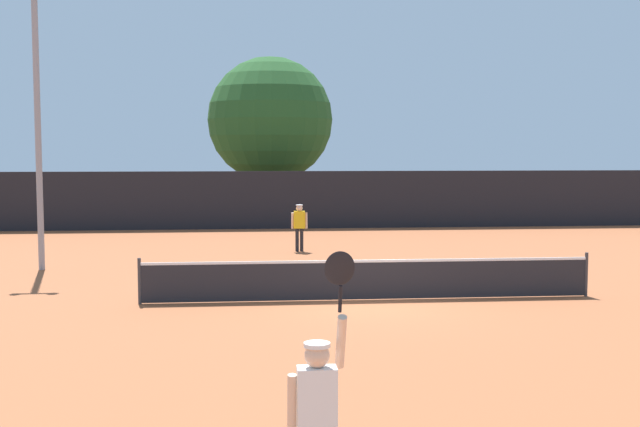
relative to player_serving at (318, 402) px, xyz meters
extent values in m
plane|color=#9E5633|center=(2.18, 10.96, -1.16)|extent=(120.00, 120.00, 0.00)
cube|color=#232328|center=(2.18, 10.96, -0.68)|extent=(10.68, 0.03, 0.91)
cube|color=white|center=(2.18, 10.96, -0.23)|extent=(10.68, 0.04, 0.06)
cylinder|color=#333338|center=(-3.16, 10.96, -0.62)|extent=(0.08, 0.08, 1.07)
cylinder|color=#333338|center=(7.52, 10.96, -0.62)|extent=(0.08, 0.08, 1.07)
cube|color=black|center=(2.18, 27.93, 0.13)|extent=(38.93, 0.12, 2.58)
cube|color=white|center=(-0.01, -0.01, 0.03)|extent=(0.38, 0.22, 0.64)
sphere|color=beige|center=(-0.01, -0.01, 0.46)|extent=(0.24, 0.24, 0.24)
cylinder|color=white|center=(-0.01, -0.01, 0.56)|extent=(0.26, 0.26, 0.04)
cylinder|color=beige|center=(-0.25, -0.01, -0.01)|extent=(0.09, 0.18, 0.61)
cylinder|color=beige|center=(0.23, 0.08, 0.56)|extent=(0.09, 0.34, 0.58)
cylinder|color=black|center=(0.23, 0.14, 0.97)|extent=(0.04, 0.11, 0.28)
ellipsoid|color=black|center=(0.23, 0.20, 1.26)|extent=(0.30, 0.13, 0.36)
cube|color=yellow|center=(1.12, 19.98, -0.04)|extent=(0.38, 0.22, 0.60)
sphere|color=beige|center=(1.12, 19.98, 0.36)|extent=(0.23, 0.23, 0.23)
cylinder|color=white|center=(1.12, 19.98, 0.46)|extent=(0.24, 0.24, 0.04)
cylinder|color=black|center=(1.04, 19.98, -0.75)|extent=(0.12, 0.12, 0.81)
cylinder|color=black|center=(1.20, 19.98, -0.75)|extent=(0.12, 0.12, 0.81)
cylinder|color=beige|center=(0.88, 19.98, -0.07)|extent=(0.09, 0.17, 0.57)
cylinder|color=beige|center=(1.36, 19.98, -0.07)|extent=(0.09, 0.16, 0.57)
sphere|color=#CCE033|center=(0.09, 14.31, -1.12)|extent=(0.07, 0.07, 0.07)
cylinder|color=gray|center=(-6.77, 16.52, 3.03)|extent=(0.18, 0.18, 8.37)
cylinder|color=brown|center=(0.51, 33.25, 0.18)|extent=(0.56, 0.56, 2.68)
sphere|color=#235123|center=(0.51, 33.25, 3.91)|extent=(6.37, 6.37, 6.37)
cube|color=white|center=(-5.28, 36.85, -0.56)|extent=(1.93, 4.21, 0.90)
cube|color=#2D333D|center=(-5.28, 36.55, 0.21)|extent=(1.72, 2.21, 0.64)
cylinder|color=black|center=(-6.13, 38.25, -0.86)|extent=(0.22, 0.60, 0.60)
cylinder|color=black|center=(-4.43, 38.25, -0.86)|extent=(0.22, 0.60, 0.60)
cylinder|color=black|center=(-6.13, 35.45, -0.86)|extent=(0.22, 0.60, 0.60)
cylinder|color=black|center=(-4.43, 35.45, -0.86)|extent=(0.22, 0.60, 0.60)
cube|color=red|center=(-0.79, 34.04, -0.56)|extent=(2.07, 4.27, 0.90)
cube|color=#2D333D|center=(-0.79, 33.74, 0.21)|extent=(1.79, 2.27, 0.64)
cylinder|color=black|center=(-1.64, 35.44, -0.86)|extent=(0.22, 0.60, 0.60)
cylinder|color=black|center=(0.06, 35.44, -0.86)|extent=(0.22, 0.60, 0.60)
cylinder|color=black|center=(-1.64, 32.64, -0.86)|extent=(0.22, 0.60, 0.60)
cylinder|color=black|center=(0.06, 32.64, -0.86)|extent=(0.22, 0.60, 0.60)
cube|color=red|center=(4.47, 36.47, -0.56)|extent=(2.04, 4.26, 0.90)
cube|color=#2D333D|center=(4.47, 36.17, 0.21)|extent=(1.77, 2.26, 0.64)
cylinder|color=black|center=(3.62, 37.87, -0.86)|extent=(0.22, 0.60, 0.60)
cylinder|color=black|center=(5.32, 37.87, -0.86)|extent=(0.22, 0.60, 0.60)
cylinder|color=black|center=(3.62, 35.07, -0.86)|extent=(0.22, 0.60, 0.60)
cylinder|color=black|center=(5.32, 35.07, -0.86)|extent=(0.22, 0.60, 0.60)
camera|label=1|loc=(-0.65, -7.38, 2.43)|focal=44.39mm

